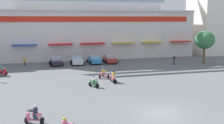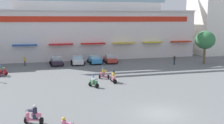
% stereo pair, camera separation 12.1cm
% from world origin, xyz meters
% --- Properties ---
extents(ground_plane, '(128.00, 128.00, 0.00)m').
position_xyz_m(ground_plane, '(0.00, 13.00, 0.00)').
color(ground_plane, slate).
extents(colonial_building, '(42.30, 14.71, 18.83)m').
position_xyz_m(colonial_building, '(0.00, 35.36, 8.28)').
color(colonial_building, silver).
rests_on(colonial_building, ground).
extents(flank_building_right, '(9.31, 8.32, 12.97)m').
position_xyz_m(flank_building_right, '(27.90, 32.79, 6.48)').
color(flank_building_right, white).
rests_on(flank_building_right, ground).
extents(plaza_tree_1, '(3.41, 3.28, 5.72)m').
position_xyz_m(plaza_tree_1, '(18.10, 21.21, 4.12)').
color(plaza_tree_1, brown).
rests_on(plaza_tree_1, ground).
extents(parked_car_0, '(2.37, 4.00, 1.49)m').
position_xyz_m(parked_car_0, '(-7.00, 26.14, 0.74)').
color(parked_car_0, '#2A2031').
rests_on(parked_car_0, ground).
extents(parked_car_1, '(2.62, 4.37, 1.47)m').
position_xyz_m(parked_car_1, '(-3.40, 26.17, 0.74)').
color(parked_car_1, silver).
rests_on(parked_car_1, ground).
extents(parked_car_2, '(2.39, 4.11, 1.46)m').
position_xyz_m(parked_car_2, '(-0.39, 26.30, 0.75)').
color(parked_car_2, '#348DCA').
rests_on(parked_car_2, ground).
extents(parked_car_3, '(2.43, 4.11, 1.46)m').
position_xyz_m(parked_car_3, '(2.43, 26.27, 0.74)').
color(parked_car_3, '#B3362D').
rests_on(parked_car_3, ground).
extents(scooter_rider_0, '(1.43, 1.03, 1.49)m').
position_xyz_m(scooter_rider_0, '(-1.55, 14.03, 0.61)').
color(scooter_rider_0, black).
rests_on(scooter_rider_0, ground).
extents(scooter_rider_1, '(1.09, 1.40, 1.45)m').
position_xyz_m(scooter_rider_1, '(-3.70, 10.04, 0.60)').
color(scooter_rider_1, black).
rests_on(scooter_rider_1, ground).
extents(scooter_rider_2, '(0.53, 1.37, 1.52)m').
position_xyz_m(scooter_rider_2, '(-0.87, 11.65, 0.63)').
color(scooter_rider_2, black).
rests_on(scooter_rider_2, ground).
extents(scooter_rider_5, '(1.45, 1.01, 1.49)m').
position_xyz_m(scooter_rider_5, '(-10.09, 0.38, 0.62)').
color(scooter_rider_5, black).
rests_on(scooter_rider_5, ground).
extents(scooter_rider_6, '(1.33, 1.45, 1.56)m').
position_xyz_m(scooter_rider_6, '(-14.72, 19.29, 0.65)').
color(scooter_rider_6, black).
rests_on(scooter_rider_6, ground).
extents(pedestrian_0, '(0.54, 0.54, 1.58)m').
position_xyz_m(pedestrian_0, '(-12.13, 26.88, 0.88)').
color(pedestrian_0, '#443D4E').
rests_on(pedestrian_0, ground).
extents(pedestrian_1, '(0.53, 0.53, 1.69)m').
position_xyz_m(pedestrian_1, '(12.50, 21.43, 0.95)').
color(pedestrian_1, '#233040').
rests_on(pedestrian_1, ground).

